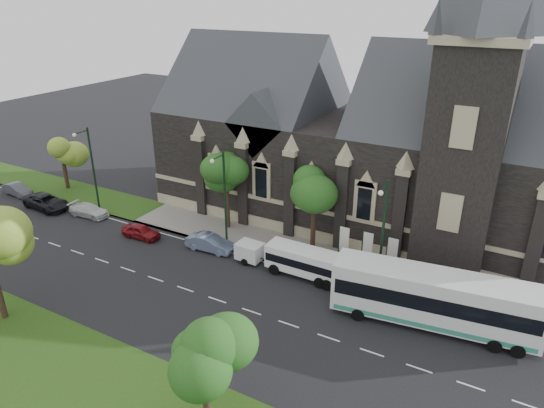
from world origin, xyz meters
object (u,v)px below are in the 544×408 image
Objects in this scene: tree_walk_left at (229,172)px; banner_flag_left at (342,241)px; shuttle_bus at (304,261)px; car_far_red at (141,231)px; tree_park_east at (208,352)px; car_far_grey at (17,189)px; tree_walk_right at (318,189)px; street_lamp_near at (382,231)px; street_lamp_far at (91,165)px; tree_walk_far at (64,151)px; banner_flag_right at (390,253)px; car_far_black at (47,202)px; tour_coach at (434,298)px; street_lamp_mid at (223,195)px; banner_flag_center at (366,247)px; sedan at (210,243)px; car_far_white at (89,210)px; box_trailer at (250,251)px.

banner_flag_left is (12.08, -1.70, -3.35)m from tree_walk_left.
shuttle_bus reaches higher than car_far_red.
tree_park_east reaches higher than car_far_grey.
street_lamp_near is (6.79, -3.62, -0.71)m from tree_walk_right.
banner_flag_left is (26.29, 1.91, -2.73)m from street_lamp_far.
tree_park_east and tree_walk_far have the same top height.
banner_flag_right is (4.00, 0.00, 0.00)m from banner_flag_left.
tree_walk_left is at bearing -70.35° from car_far_black.
tree_walk_left is at bearing -75.44° from car_far_grey.
tree_walk_left is 21.54m from tour_coach.
street_lamp_mid is 2.22× the size of car_far_grey.
banner_flag_center reaches higher than shuttle_bus.
banner_flag_right is at bearing -81.70° from car_far_grey.
street_lamp_far reaches higher than car_far_red.
car_far_grey is (-25.64, -4.69, -5.07)m from tree_walk_left.
banner_flag_left is at bearing 10.50° from street_lamp_mid.
sedan is 0.81× the size of car_far_black.
tree_park_east is at bearing -102.65° from banner_flag_right.
tree_walk_right is at bearing -83.23° from car_far_white.
sedan is (-14.95, -1.05, -4.39)m from street_lamp_near.
tree_walk_right reaches higher than banner_flag_left.
car_far_grey is at bearing -179.21° from shuttle_bus.
banner_flag_right is (2.00, 0.00, 0.00)m from banner_flag_center.
sedan is 1.16× the size of car_far_red.
sedan is (-11.12, 15.36, -3.90)m from tree_park_east.
banner_flag_right is at bearing 0.00° from banner_flag_left.
street_lamp_far is 12.32m from car_far_grey.
car_far_black is (-21.37, -1.97, -4.36)m from street_lamp_mid.
street_lamp_mid is at bearing -46.10° from sedan.
tree_walk_far is 0.70× the size of street_lamp_mid.
car_far_black is (-29.58, -1.08, -0.65)m from shuttle_bus.
car_far_black reaches higher than car_far_white.
banner_flag_right reaches higher than car_far_red.
street_lamp_near is at bearing -87.78° from car_far_red.
tree_park_east reaches higher than shuttle_bus.
street_lamp_far is 30.47m from banner_flag_right.
tree_park_east is at bearing -59.13° from tree_walk_left.
car_far_grey is (-41.73, -2.98, -1.72)m from banner_flag_right.
tree_walk_right is at bearing 50.93° from box_trailer.
banner_flag_left is 7.82m from box_trailer.
street_lamp_near is (15.80, -3.61, -0.62)m from tree_walk_left.
box_trailer is 0.72× the size of sedan.
banner_flag_right is 0.99× the size of car_far_grey.
car_far_red is 0.87× the size of car_far_white.
sedan is at bearing -169.01° from banner_flag_right.
car_far_black is at bearing -164.08° from tree_walk_left.
box_trailer is at bearing -93.26° from sedan.
tour_coach is 39.98m from car_far_black.
tree_walk_far is 1.16× the size of car_far_black.
banner_flag_center is at bearing 3.86° from street_lamp_far.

